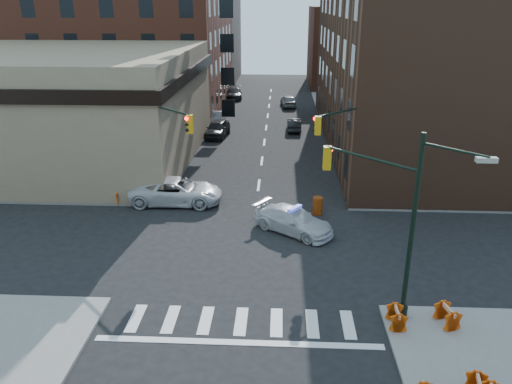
# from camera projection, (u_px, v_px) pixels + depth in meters

# --- Properties ---
(ground) EXTENTS (140.00, 140.00, 0.00)m
(ground) POSITION_uv_depth(u_px,v_px,m) (251.00, 248.00, 27.41)
(ground) COLOR black
(ground) RESTS_ON ground
(sidewalk_nw) EXTENTS (34.00, 54.50, 0.15)m
(sidewalk_nw) POSITION_uv_depth(u_px,v_px,m) (73.00, 115.00, 59.01)
(sidewalk_nw) COLOR gray
(sidewalk_nw) RESTS_ON ground
(sidewalk_ne) EXTENTS (34.00, 54.50, 0.15)m
(sidewalk_ne) POSITION_uv_depth(u_px,v_px,m) (469.00, 120.00, 56.88)
(sidewalk_ne) COLOR gray
(sidewalk_ne) RESTS_ON ground
(bank_building) EXTENTS (22.00, 22.00, 9.00)m
(bank_building) POSITION_uv_depth(u_px,v_px,m) (61.00, 105.00, 41.99)
(bank_building) COLOR #8C775B
(bank_building) RESTS_ON ground
(apartment_block) EXTENTS (25.00, 25.00, 24.00)m
(apartment_block) POSITION_uv_depth(u_px,v_px,m) (120.00, 7.00, 61.31)
(apartment_block) COLOR brown
(apartment_block) RESTS_ON ground
(commercial_row_ne) EXTENTS (14.00, 34.00, 14.00)m
(commercial_row_ne) POSITION_uv_depth(u_px,v_px,m) (408.00, 68.00, 45.31)
(commercial_row_ne) COLOR #4F2F1F
(commercial_row_ne) RESTS_ON ground
(filler_nw) EXTENTS (20.00, 18.00, 16.00)m
(filler_nw) POSITION_uv_depth(u_px,v_px,m) (177.00, 32.00, 83.15)
(filler_nw) COLOR brown
(filler_nw) RESTS_ON ground
(filler_ne) EXTENTS (16.00, 16.00, 12.00)m
(filler_ne) POSITION_uv_depth(u_px,v_px,m) (361.00, 47.00, 78.74)
(filler_ne) COLOR brown
(filler_ne) RESTS_ON ground
(signal_pole_se) EXTENTS (5.40, 5.27, 8.00)m
(signal_pole_se) POSITION_uv_depth(u_px,v_px,m) (390.00, 212.00, 20.33)
(signal_pole_se) COLOR black
(signal_pole_se) RESTS_ON sidewalk_se
(signal_pole_nw) EXTENTS (3.58, 3.67, 8.00)m
(signal_pole_nw) POSITION_uv_depth(u_px,v_px,m) (162.00, 144.00, 31.12)
(signal_pole_nw) COLOR black
(signal_pole_nw) RESTS_ON sidewalk_nw
(signal_pole_ne) EXTENTS (3.67, 3.58, 8.00)m
(signal_pole_ne) POSITION_uv_depth(u_px,v_px,m) (350.00, 146.00, 30.59)
(signal_pole_ne) COLOR black
(signal_pole_ne) RESTS_ON sidewalk_ne
(tree_ne_near) EXTENTS (3.00, 3.00, 4.85)m
(tree_ne_near) POSITION_uv_depth(u_px,v_px,m) (340.00, 99.00, 50.08)
(tree_ne_near) COLOR black
(tree_ne_near) RESTS_ON sidewalk_ne
(tree_ne_far) EXTENTS (3.00, 3.00, 4.85)m
(tree_ne_far) POSITION_uv_depth(u_px,v_px,m) (333.00, 87.00, 57.54)
(tree_ne_far) COLOR black
(tree_ne_far) RESTS_ON sidewalk_ne
(police_car) EXTENTS (5.21, 4.55, 1.44)m
(police_car) POSITION_uv_depth(u_px,v_px,m) (293.00, 220.00, 29.06)
(police_car) COLOR silver
(police_car) RESTS_ON ground
(pickup) EXTENTS (6.16, 2.87, 1.71)m
(pickup) POSITION_uv_depth(u_px,v_px,m) (176.00, 191.00, 33.19)
(pickup) COLOR silver
(pickup) RESTS_ON ground
(parked_car_wnear) EXTENTS (2.43, 4.98, 1.64)m
(parked_car_wnear) POSITION_uv_depth(u_px,v_px,m) (217.00, 129.00, 49.71)
(parked_car_wnear) COLOR black
(parked_car_wnear) RESTS_ON ground
(parked_car_wfar) EXTENTS (1.66, 3.99, 1.28)m
(parked_car_wfar) POSITION_uv_depth(u_px,v_px,m) (217.00, 118.00, 55.13)
(parked_car_wfar) COLOR gray
(parked_car_wfar) RESTS_ON ground
(parked_car_wdeep) EXTENTS (2.49, 5.33, 1.50)m
(parked_car_wdeep) POSITION_uv_depth(u_px,v_px,m) (234.00, 93.00, 69.42)
(parked_car_wdeep) COLOR black
(parked_car_wdeep) RESTS_ON ground
(parked_car_enear) EXTENTS (1.43, 4.01, 1.32)m
(parked_car_enear) POSITION_uv_depth(u_px,v_px,m) (294.00, 125.00, 52.03)
(parked_car_enear) COLOR black
(parked_car_enear) RESTS_ON ground
(parked_car_efar) EXTENTS (2.21, 4.57, 1.51)m
(parked_car_efar) POSITION_uv_depth(u_px,v_px,m) (288.00, 101.00, 64.11)
(parked_car_efar) COLOR gray
(parked_car_efar) RESTS_ON ground
(pedestrian_a) EXTENTS (0.81, 0.73, 1.85)m
(pedestrian_a) POSITION_uv_depth(u_px,v_px,m) (158.00, 177.00, 35.12)
(pedestrian_a) COLOR black
(pedestrian_a) RESTS_ON sidewalk_nw
(pedestrian_b) EXTENTS (1.02, 0.96, 1.67)m
(pedestrian_b) POSITION_uv_depth(u_px,v_px,m) (88.00, 189.00, 33.18)
(pedestrian_b) COLOR black
(pedestrian_b) RESTS_ON sidewalk_nw
(pedestrian_c) EXTENTS (1.23, 1.07, 1.99)m
(pedestrian_c) POSITION_uv_depth(u_px,v_px,m) (63.00, 185.00, 33.42)
(pedestrian_c) COLOR #1F242E
(pedestrian_c) RESTS_ON sidewalk_nw
(barrel_road) EXTENTS (0.65, 0.65, 1.14)m
(barrel_road) POSITION_uv_depth(u_px,v_px,m) (318.00, 206.00, 31.54)
(barrel_road) COLOR #F04A0B
(barrel_road) RESTS_ON ground
(barrel_bank) EXTENTS (0.66, 0.66, 1.06)m
(barrel_bank) POSITION_uv_depth(u_px,v_px,m) (178.00, 197.00, 32.99)
(barrel_bank) COLOR #F23A0B
(barrel_bank) RESTS_ON ground
(barricade_se_a) EXTENTS (0.81, 1.23, 0.85)m
(barricade_se_a) POSITION_uv_depth(u_px,v_px,m) (447.00, 316.00, 20.46)
(barricade_se_a) COLOR #C85009
(barricade_se_a) RESTS_ON sidewalk_se
(barricade_se_b) EXTENTS (0.55, 1.09, 0.82)m
(barricade_se_b) POSITION_uv_depth(u_px,v_px,m) (396.00, 318.00, 20.39)
(barricade_se_b) COLOR #E7480A
(barricade_se_b) RESTS_ON sidewalk_se
(barricade_nw_a) EXTENTS (1.13, 0.63, 0.82)m
(barricade_nw_a) POSITION_uv_depth(u_px,v_px,m) (157.00, 186.00, 35.01)
(barricade_nw_a) COLOR red
(barricade_nw_a) RESTS_ON sidewalk_nw
(barricade_nw_b) EXTENTS (1.17, 0.66, 0.84)m
(barricade_nw_b) POSITION_uv_depth(u_px,v_px,m) (124.00, 197.00, 32.93)
(barricade_nw_b) COLOR red
(barricade_nw_b) RESTS_ON sidewalk_nw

